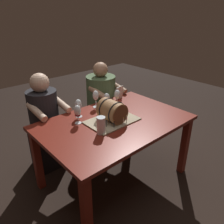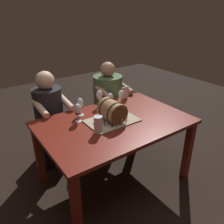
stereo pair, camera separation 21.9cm
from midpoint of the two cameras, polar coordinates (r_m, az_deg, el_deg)
The scene contains 12 objects.
ground_plane at distance 2.66m, azimuth -1.87°, elevation -16.39°, with size 8.00×8.00×0.00m, color black.
dining_table at distance 2.29m, azimuth -2.10°, elevation -4.46°, with size 1.46×0.97×0.73m.
barrel_cake at distance 2.20m, azimuth -2.86°, elevation -0.11°, with size 0.50×0.33×0.22m.
wine_glass_rose at distance 2.31m, azimuth -11.19°, elevation 1.57°, with size 0.07×0.07×0.19m.
wine_glass_amber at distance 2.50m, azimuth -3.86°, elevation 3.50°, with size 0.06×0.06×0.17m.
wine_glass_red at distance 2.19m, azimuth -11.57°, elevation 0.02°, with size 0.07×0.07×0.19m.
wine_glass_empty at distance 2.51m, azimuth -6.65°, elevation 4.01°, with size 0.07×0.07×0.20m.
wine_glass_white at distance 2.55m, azimuth -1.12°, elevation 4.34°, with size 0.07×0.07×0.19m.
beer_pint at distance 2.01m, azimuth -5.92°, elevation -3.66°, with size 0.08×0.08×0.16m.
menu_card at distance 2.75m, azimuth -0.40°, elevation 4.84°, with size 0.11×0.01×0.16m, color silver.
person_seated_left at distance 2.72m, azimuth -18.61°, elevation -3.50°, with size 0.39×0.48×1.14m.
person_seated_right at distance 3.06m, azimuth -4.75°, elevation 1.59°, with size 0.44×0.51×1.13m.
Camera 1 is at (-1.34, -1.47, 1.77)m, focal length 36.22 mm.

